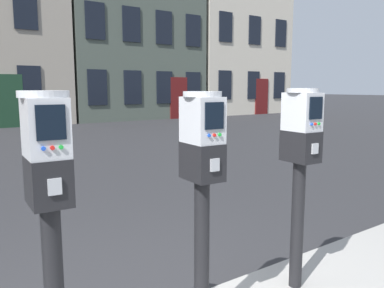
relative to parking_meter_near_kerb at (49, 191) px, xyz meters
The scene contains 5 objects.
parking_meter_near_kerb is the anchor object (origin of this frame).
parking_meter_twin_adjacent 0.85m from the parking_meter_near_kerb, ahead, with size 0.23×0.26×1.41m.
parking_meter_end_of_row 1.70m from the parking_meter_near_kerb, ahead, with size 0.23×0.26×1.43m.
townhouse_cream_stone 20.54m from the parking_meter_near_kerb, 64.13° to the left, with size 6.98×6.17×11.53m.
townhouse_grey_stucco 23.87m from the parking_meter_near_kerb, 48.36° to the left, with size 6.53×5.45×9.37m.
Camera 1 is at (-1.07, -1.86, 1.57)m, focal length 36.18 mm.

